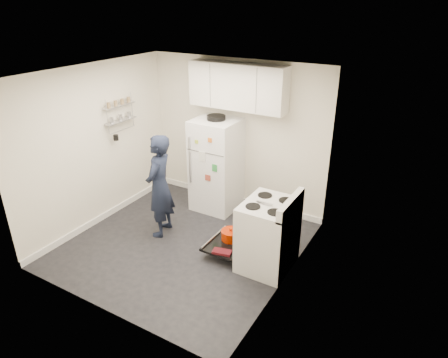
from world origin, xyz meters
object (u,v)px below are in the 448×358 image
Objects in this scene: open_oven_door at (230,240)px; refrigerator at (217,165)px; person at (160,186)px; electric_range at (267,236)px.

open_oven_door is 0.43× the size of refrigerator.
open_oven_door is 0.45× the size of person.
person reaches higher than electric_range.
refrigerator is at bearing 128.78° from open_oven_door.
refrigerator is at bearing 142.81° from electric_range.
open_oven_door is at bearing -51.22° from refrigerator.
refrigerator reaches higher than person.
person is at bearing -175.88° from open_oven_door.
electric_range is at bearing -37.19° from refrigerator.
refrigerator reaches higher than open_oven_door.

